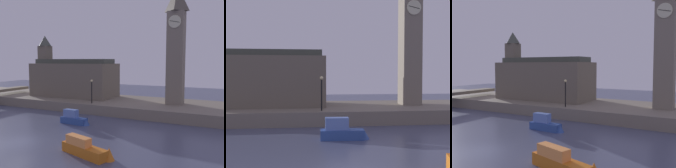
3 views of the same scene
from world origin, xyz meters
TOP-DOWN VIEW (x-y plane):
  - far_embankment at (0.00, 20.00)m, footprint 70.00×12.00m
  - clock_tower at (10.79, 20.19)m, footprint 2.57×2.61m
  - parliament_hall at (-8.04, 20.75)m, footprint 15.30×6.74m
  - streetlamp at (-0.65, 15.23)m, footprint 0.36×0.36m
  - boat_tour_blue at (0.84, 8.55)m, footprint 4.06×1.26m

SIDE VIEW (x-z plane):
  - boat_tour_blue at x=0.84m, z-range -0.25..1.54m
  - far_embankment at x=0.00m, z-range 0.00..1.50m
  - streetlamp at x=-0.65m, z-range 1.97..5.57m
  - parliament_hall at x=-8.04m, z-range -0.72..10.44m
  - clock_tower at x=10.79m, z-range 1.80..19.00m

